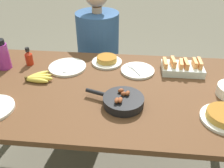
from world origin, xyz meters
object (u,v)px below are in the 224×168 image
(melon_tray, at_px, (182,68))
(skillet, at_px, (123,101))
(banana_bunch, at_px, (38,78))
(frittata_plate_center, at_px, (107,60))
(empty_plate_far_right, at_px, (137,70))
(person_figure, at_px, (99,62))
(empty_plate_near_front, at_px, (68,67))
(water_bottle, at_px, (2,55))
(hot_sauce_bottle, at_px, (29,57))

(melon_tray, bearing_deg, skillet, -133.51)
(banana_bunch, distance_m, frittata_plate_center, 0.51)
(banana_bunch, bearing_deg, melon_tray, 12.01)
(banana_bunch, bearing_deg, empty_plate_far_right, 15.48)
(person_figure, bearing_deg, empty_plate_near_front, -104.12)
(water_bottle, bearing_deg, melon_tray, 2.92)
(melon_tray, height_order, empty_plate_near_front, melon_tray)
(skillet, height_order, frittata_plate_center, skillet)
(melon_tray, height_order, person_figure, person_figure)
(empty_plate_far_right, height_order, person_figure, person_figure)
(empty_plate_near_front, height_order, empty_plate_far_right, same)
(empty_plate_far_right, bearing_deg, skillet, -101.80)
(melon_tray, relative_size, hot_sauce_bottle, 2.10)
(empty_plate_far_right, bearing_deg, melon_tray, 4.39)
(water_bottle, height_order, person_figure, person_figure)
(banana_bunch, bearing_deg, hot_sauce_bottle, 123.52)
(frittata_plate_center, bearing_deg, person_figure, 106.82)
(empty_plate_far_right, xyz_separation_m, water_bottle, (-0.94, -0.04, 0.09))
(frittata_plate_center, bearing_deg, hot_sauce_bottle, -172.16)
(skillet, distance_m, hot_sauce_bottle, 0.82)
(banana_bunch, height_order, melon_tray, melon_tray)
(empty_plate_far_right, distance_m, water_bottle, 0.95)
(person_figure, bearing_deg, melon_tray, -38.02)
(melon_tray, bearing_deg, hot_sauce_bottle, 179.86)
(hot_sauce_bottle, bearing_deg, empty_plate_near_front, -5.38)
(banana_bunch, xyz_separation_m, person_figure, (0.29, 0.73, -0.25))
(empty_plate_near_front, distance_m, water_bottle, 0.46)
(hot_sauce_bottle, bearing_deg, person_figure, 50.71)
(banana_bunch, xyz_separation_m, empty_plate_far_right, (0.65, 0.18, -0.01))
(skillet, relative_size, empty_plate_near_front, 1.29)
(banana_bunch, bearing_deg, empty_plate_near_front, 49.84)
(person_figure, bearing_deg, empty_plate_far_right, -56.52)
(melon_tray, height_order, empty_plate_far_right, melon_tray)
(person_figure, bearing_deg, water_bottle, -134.72)
(melon_tray, distance_m, person_figure, 0.89)
(frittata_plate_center, distance_m, water_bottle, 0.73)
(banana_bunch, xyz_separation_m, melon_tray, (0.96, 0.20, 0.02))
(banana_bunch, height_order, skillet, skillet)
(banana_bunch, bearing_deg, frittata_plate_center, 33.83)
(frittata_plate_center, distance_m, hot_sauce_bottle, 0.57)
(melon_tray, height_order, frittata_plate_center, melon_tray)
(melon_tray, height_order, water_bottle, water_bottle)
(water_bottle, bearing_deg, banana_bunch, -25.59)
(hot_sauce_bottle, bearing_deg, empty_plate_far_right, -1.91)
(melon_tray, bearing_deg, banana_bunch, -167.99)
(frittata_plate_center, bearing_deg, skillet, -73.25)
(frittata_plate_center, height_order, empty_plate_far_right, frittata_plate_center)
(melon_tray, bearing_deg, empty_plate_near_front, -178.26)
(skillet, xyz_separation_m, hot_sauce_bottle, (-0.71, 0.41, 0.03))
(water_bottle, xyz_separation_m, hot_sauce_bottle, (0.16, 0.07, -0.04))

